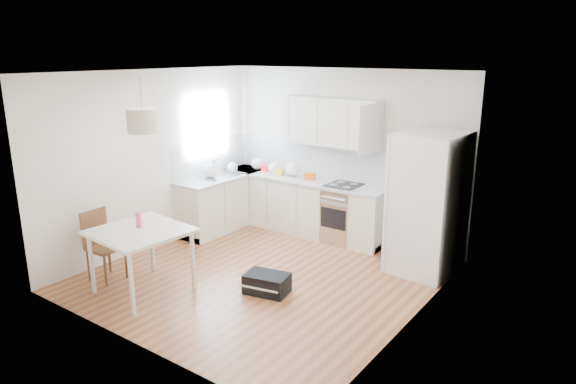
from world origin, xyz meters
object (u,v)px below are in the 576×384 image
object	(u,v)px
refrigerator	(430,203)
dining_table	(140,237)
dining_chair	(106,246)
gym_bag	(267,283)

from	to	relation	value
refrigerator	dining_table	world-z (taller)	refrigerator
refrigerator	dining_table	size ratio (longest dim) A/B	1.69
dining_chair	gym_bag	xyz separation A→B (m)	(1.97, 0.92, -0.34)
refrigerator	dining_chair	size ratio (longest dim) A/B	2.05
gym_bag	refrigerator	bearing A→B (deg)	41.86
dining_table	gym_bag	bearing A→B (deg)	39.70
dining_chair	refrigerator	bearing A→B (deg)	36.71
dining_chair	gym_bag	distance (m)	2.20
dining_chair	dining_table	bearing A→B (deg)	0.06
dining_table	gym_bag	size ratio (longest dim) A/B	2.11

